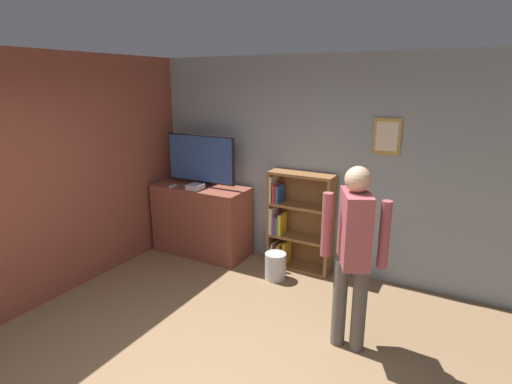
# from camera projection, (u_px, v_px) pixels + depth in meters

# --- Properties ---
(wall_back) EXTENTS (6.54, 0.09, 2.70)m
(wall_back) POSITION_uv_depth(u_px,v_px,m) (317.00, 166.00, 5.02)
(wall_back) COLOR gray
(wall_back) RESTS_ON ground_plane
(wall_side_brick) EXTENTS (0.06, 4.35, 2.70)m
(wall_side_brick) POSITION_uv_depth(u_px,v_px,m) (99.00, 168.00, 4.89)
(wall_side_brick) COLOR brown
(wall_side_brick) RESTS_ON ground_plane
(tv_ledge) EXTENTS (1.34, 0.58, 0.98)m
(tv_ledge) POSITION_uv_depth(u_px,v_px,m) (202.00, 220.00, 5.64)
(tv_ledge) COLOR brown
(tv_ledge) RESTS_ON ground_plane
(television) EXTENTS (1.07, 0.22, 0.71)m
(television) POSITION_uv_depth(u_px,v_px,m) (201.00, 160.00, 5.43)
(television) COLOR black
(television) RESTS_ON tv_ledge
(game_console) EXTENTS (0.19, 0.20, 0.07)m
(game_console) POSITION_uv_depth(u_px,v_px,m) (195.00, 187.00, 5.35)
(game_console) COLOR silver
(game_console) RESTS_ON tv_ledge
(remote_loose) EXTENTS (0.05, 0.14, 0.02)m
(remote_loose) POSITION_uv_depth(u_px,v_px,m) (173.00, 186.00, 5.48)
(remote_loose) COLOR white
(remote_loose) RESTS_ON tv_ledge
(bookshelf) EXTENTS (0.83, 0.28, 1.28)m
(bookshelf) POSITION_uv_depth(u_px,v_px,m) (295.00, 223.00, 5.16)
(bookshelf) COLOR brown
(bookshelf) RESTS_ON ground_plane
(person) EXTENTS (0.59, 0.50, 1.71)m
(person) POSITION_uv_depth(u_px,v_px,m) (353.00, 244.00, 3.45)
(person) COLOR #56514C
(person) RESTS_ON ground_plane
(waste_bin) EXTENTS (0.26, 0.26, 0.33)m
(waste_bin) POSITION_uv_depth(u_px,v_px,m) (275.00, 266.00, 4.95)
(waste_bin) COLOR #B7B7BC
(waste_bin) RESTS_ON ground_plane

